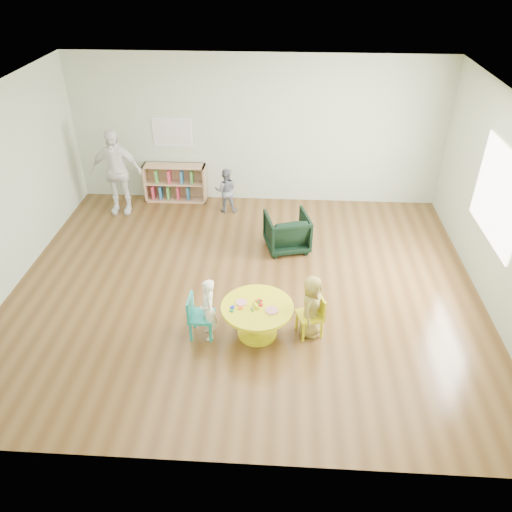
{
  "coord_description": "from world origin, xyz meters",
  "views": [
    {
      "loc": [
        0.54,
        -6.07,
        4.55
      ],
      "look_at": [
        0.19,
        -0.3,
        0.77
      ],
      "focal_mm": 35.0,
      "sensor_mm": 36.0,
      "label": 1
    }
  ],
  "objects_px": {
    "child_right": "(311,306)",
    "adult_caretaker": "(116,172)",
    "kid_chair_right": "(313,314)",
    "bookshelf": "(175,183)",
    "child_left": "(208,310)",
    "toddler": "(226,190)",
    "kid_chair_left": "(198,315)",
    "activity_table": "(257,315)",
    "armchair": "(287,232)"
  },
  "relations": [
    {
      "from": "armchair",
      "to": "toddler",
      "type": "distance_m",
      "value": 1.73
    },
    {
      "from": "kid_chair_left",
      "to": "child_right",
      "type": "distance_m",
      "value": 1.48
    },
    {
      "from": "kid_chair_right",
      "to": "child_right",
      "type": "distance_m",
      "value": 0.14
    },
    {
      "from": "child_left",
      "to": "adult_caretaker",
      "type": "distance_m",
      "value": 4.08
    },
    {
      "from": "bookshelf",
      "to": "adult_caretaker",
      "type": "bearing_deg",
      "value": -150.16
    },
    {
      "from": "activity_table",
      "to": "adult_caretaker",
      "type": "height_order",
      "value": "adult_caretaker"
    },
    {
      "from": "kid_chair_left",
      "to": "child_left",
      "type": "xyz_separation_m",
      "value": [
        0.14,
        -0.02,
        0.12
      ]
    },
    {
      "from": "bookshelf",
      "to": "activity_table",
      "type": "bearing_deg",
      "value": -64.45
    },
    {
      "from": "kid_chair_left",
      "to": "toddler",
      "type": "height_order",
      "value": "toddler"
    },
    {
      "from": "activity_table",
      "to": "toddler",
      "type": "distance_m",
      "value": 3.56
    },
    {
      "from": "child_left",
      "to": "toddler",
      "type": "distance_m",
      "value": 3.54
    },
    {
      "from": "child_right",
      "to": "adult_caretaker",
      "type": "xyz_separation_m",
      "value": [
        -3.52,
        3.28,
        0.36
      ]
    },
    {
      "from": "child_left",
      "to": "child_right",
      "type": "xyz_separation_m",
      "value": [
        1.33,
        0.14,
        0.01
      ]
    },
    {
      "from": "bookshelf",
      "to": "child_left",
      "type": "distance_m",
      "value": 4.16
    },
    {
      "from": "child_right",
      "to": "adult_caretaker",
      "type": "bearing_deg",
      "value": 67.39
    },
    {
      "from": "activity_table",
      "to": "armchair",
      "type": "relative_size",
      "value": 1.35
    },
    {
      "from": "child_left",
      "to": "toddler",
      "type": "bearing_deg",
      "value": 162.92
    },
    {
      "from": "toddler",
      "to": "kid_chair_left",
      "type": "bearing_deg",
      "value": 87.11
    },
    {
      "from": "bookshelf",
      "to": "child_right",
      "type": "xyz_separation_m",
      "value": [
        2.56,
        -3.83,
        0.09
      ]
    },
    {
      "from": "bookshelf",
      "to": "child_left",
      "type": "bearing_deg",
      "value": -72.78
    },
    {
      "from": "activity_table",
      "to": "adult_caretaker",
      "type": "bearing_deg",
      "value": 130.08
    },
    {
      "from": "kid_chair_left",
      "to": "child_left",
      "type": "bearing_deg",
      "value": 82.39
    },
    {
      "from": "activity_table",
      "to": "toddler",
      "type": "relative_size",
      "value": 1.1
    },
    {
      "from": "kid_chair_right",
      "to": "adult_caretaker",
      "type": "bearing_deg",
      "value": 28.25
    },
    {
      "from": "armchair",
      "to": "toddler",
      "type": "height_order",
      "value": "toddler"
    },
    {
      "from": "bookshelf",
      "to": "toddler",
      "type": "height_order",
      "value": "toddler"
    },
    {
      "from": "child_left",
      "to": "child_right",
      "type": "bearing_deg",
      "value": 76.16
    },
    {
      "from": "toddler",
      "to": "child_right",
      "type": "bearing_deg",
      "value": 110.48
    },
    {
      "from": "kid_chair_left",
      "to": "child_left",
      "type": "distance_m",
      "value": 0.19
    },
    {
      "from": "bookshelf",
      "to": "adult_caretaker",
      "type": "relative_size",
      "value": 0.74
    },
    {
      "from": "kid_chair_right",
      "to": "toddler",
      "type": "height_order",
      "value": "toddler"
    },
    {
      "from": "kid_chair_right",
      "to": "adult_caretaker",
      "type": "height_order",
      "value": "adult_caretaker"
    },
    {
      "from": "bookshelf",
      "to": "adult_caretaker",
      "type": "distance_m",
      "value": 1.19
    },
    {
      "from": "kid_chair_right",
      "to": "bookshelf",
      "type": "distance_m",
      "value": 4.62
    },
    {
      "from": "child_left",
      "to": "toddler",
      "type": "xyz_separation_m",
      "value": [
        -0.17,
        3.54,
        -0.01
      ]
    },
    {
      "from": "kid_chair_left",
      "to": "bookshelf",
      "type": "relative_size",
      "value": 0.51
    },
    {
      "from": "kid_chair_right",
      "to": "bookshelf",
      "type": "xyz_separation_m",
      "value": [
        -2.59,
        3.82,
        0.05
      ]
    },
    {
      "from": "armchair",
      "to": "child_right",
      "type": "height_order",
      "value": "child_right"
    },
    {
      "from": "toddler",
      "to": "activity_table",
      "type": "bearing_deg",
      "value": 99.69
    },
    {
      "from": "child_left",
      "to": "kid_chair_left",
      "type": "bearing_deg",
      "value": -118.81
    },
    {
      "from": "kid_chair_right",
      "to": "armchair",
      "type": "bearing_deg",
      "value": -9.4
    },
    {
      "from": "activity_table",
      "to": "kid_chair_right",
      "type": "relative_size",
      "value": 1.6
    },
    {
      "from": "child_right",
      "to": "kid_chair_left",
      "type": "bearing_deg",
      "value": 114.9
    },
    {
      "from": "kid_chair_right",
      "to": "child_right",
      "type": "relative_size",
      "value": 0.66
    },
    {
      "from": "bookshelf",
      "to": "armchair",
      "type": "distance_m",
      "value": 2.81
    },
    {
      "from": "child_left",
      "to": "child_right",
      "type": "height_order",
      "value": "child_right"
    },
    {
      "from": "bookshelf",
      "to": "toddler",
      "type": "relative_size",
      "value": 1.38
    },
    {
      "from": "kid_chair_right",
      "to": "child_left",
      "type": "relative_size",
      "value": 0.67
    },
    {
      "from": "kid_chair_right",
      "to": "child_left",
      "type": "xyz_separation_m",
      "value": [
        -1.36,
        -0.15,
        0.13
      ]
    },
    {
      "from": "activity_table",
      "to": "child_left",
      "type": "height_order",
      "value": "child_left"
    }
  ]
}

